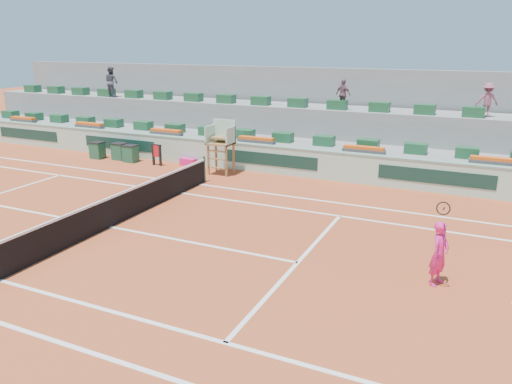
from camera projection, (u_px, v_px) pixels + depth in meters
ground at (110, 227)px, 16.01m from camera, size 90.00×90.00×0.00m
seating_tier_lower at (253, 147)px, 25.12m from camera, size 36.00×4.00×1.20m
seating_tier_upper at (265, 128)px, 26.30m from camera, size 36.00×2.40×2.60m
stadium_back_wall at (277, 108)px, 27.43m from camera, size 36.00×0.40×4.40m
player_bag at (188, 162)px, 23.90m from camera, size 0.77×0.34×0.34m
spectator_left at (111, 82)px, 28.83m from camera, size 0.95×0.81×1.72m
spectator_mid at (343, 94)px, 23.58m from camera, size 0.89×0.64×1.40m
spectator_right at (487, 100)px, 21.22m from camera, size 1.04×0.77×1.43m
court_lines at (110, 227)px, 16.01m from camera, size 23.89×11.09×0.01m
tennis_net at (109, 212)px, 15.85m from camera, size 0.10×11.97×1.10m
advertising_hoarding at (233, 155)px, 23.19m from camera, size 36.00×0.34×1.26m
umpire_chair at (222, 140)px, 22.07m from camera, size 1.10×0.90×2.40m
seat_row_lower at (245, 134)px, 24.10m from camera, size 32.90×0.60×0.44m
seat_row_upper at (261, 101)px, 25.34m from camera, size 32.90×0.60×0.44m
flower_planters at (209, 136)px, 24.04m from camera, size 26.80×0.36×0.28m
drink_cooler_a at (130, 153)px, 24.53m from camera, size 0.67×0.58×0.84m
drink_cooler_b at (120, 151)px, 25.01m from camera, size 0.69×0.60×0.84m
drink_cooler_c at (97, 150)px, 25.27m from camera, size 0.67×0.58×0.84m
towel_rack at (157, 153)px, 23.75m from camera, size 0.57×0.09×1.03m
tennis_player at (439, 253)px, 12.03m from camera, size 0.57×0.90×2.28m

